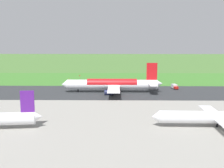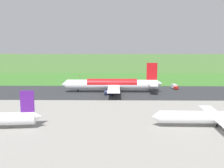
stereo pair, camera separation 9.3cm
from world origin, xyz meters
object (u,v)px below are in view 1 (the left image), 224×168
airliner_parked_near (218,117)px  service_car_followme (24,105)px  airliner_main (113,84)px  service_truck_fuel (175,87)px  traffic_cone_orange (69,79)px  no_stopping_sign (80,77)px

airliner_parked_near → service_car_followme: airliner_parked_near is taller
airliner_main → service_truck_fuel: airliner_main is taller
service_truck_fuel → traffic_cone_orange: (67.27, -38.80, -1.13)m
service_car_followme → airliner_parked_near: bearing=159.2°
service_truck_fuel → airliner_main: bearing=17.1°
traffic_cone_orange → airliner_parked_near: bearing=121.3°
service_car_followme → traffic_cone_orange: 82.43m
service_car_followme → service_truck_fuel: service_truck_fuel is taller
airliner_main → service_car_followme: size_ratio=12.55×
airliner_parked_near → no_stopping_sign: airliner_parked_near is taller
service_truck_fuel → no_stopping_sign: (59.46, -38.91, 0.22)m
airliner_main → service_car_followme: 49.45m
traffic_cone_orange → service_car_followme: bearing=86.5°
airliner_parked_near → service_car_followme: (71.62, -27.15, -2.51)m
service_car_followme → service_truck_fuel: bearing=-149.0°
airliner_parked_near → traffic_cone_orange: airliner_parked_near is taller
airliner_parked_near → no_stopping_sign: bearing=-61.8°
airliner_main → airliner_parked_near: 69.10m
airliner_parked_near → service_car_followme: size_ratio=9.78×
airliner_main → airliner_parked_near: airliner_main is taller
no_stopping_sign → airliner_main: bearing=115.9°
airliner_parked_near → airliner_main: bearing=-59.9°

